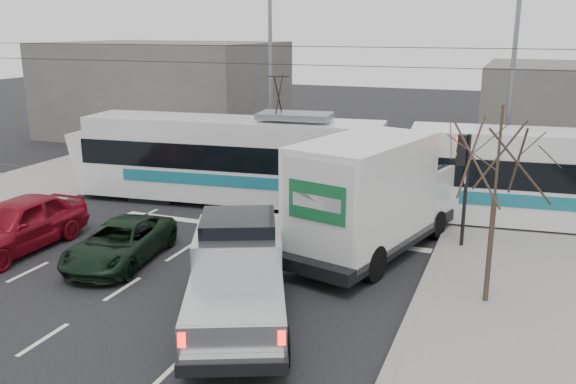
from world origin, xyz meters
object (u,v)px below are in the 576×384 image
(bare_tree, at_px, (498,161))
(navy_pickup, at_px, (372,206))
(tram, at_px, (395,169))
(green_car, at_px, (120,243))
(red_car, at_px, (17,224))
(traffic_signal, at_px, (463,166))
(box_truck, at_px, (373,197))
(street_lamp_far, at_px, (267,64))
(street_lamp_near, at_px, (508,73))
(silver_pickup, at_px, (238,271))

(bare_tree, relative_size, navy_pickup, 0.93)
(bare_tree, xyz_separation_m, tram, (-3.83, 6.92, -1.98))
(green_car, height_order, red_car, red_car)
(navy_pickup, bearing_deg, green_car, -133.89)
(traffic_signal, distance_m, tram, 4.08)
(box_truck, bearing_deg, navy_pickup, 118.87)
(red_car, bearing_deg, bare_tree, 4.29)
(bare_tree, distance_m, street_lamp_far, 17.97)
(bare_tree, xyz_separation_m, red_car, (-14.22, -1.15, -2.94))
(tram, bearing_deg, street_lamp_near, 46.51)
(green_car, bearing_deg, bare_tree, -3.27)
(bare_tree, height_order, street_lamp_far, street_lamp_far)
(tram, height_order, navy_pickup, tram)
(street_lamp_far, height_order, green_car, street_lamp_far)
(bare_tree, distance_m, navy_pickup, 6.43)
(traffic_signal, relative_size, street_lamp_near, 0.40)
(traffic_signal, bearing_deg, silver_pickup, -124.08)
(street_lamp_near, xyz_separation_m, silver_pickup, (-5.40, -14.23, -3.97))
(traffic_signal, distance_m, silver_pickup, 8.28)
(silver_pickup, bearing_deg, tram, 55.37)
(street_lamp_near, bearing_deg, navy_pickup, -117.16)
(box_truck, xyz_separation_m, navy_pickup, (-0.38, 1.52, -0.76))
(street_lamp_far, relative_size, navy_pickup, 1.67)
(street_lamp_near, relative_size, street_lamp_far, 1.00)
(bare_tree, bearing_deg, red_car, -175.40)
(bare_tree, bearing_deg, silver_pickup, -154.32)
(box_truck, distance_m, navy_pickup, 1.74)
(bare_tree, height_order, street_lamp_near, street_lamp_near)
(silver_pickup, distance_m, green_car, 5.25)
(navy_pickup, bearing_deg, traffic_signal, 4.18)
(bare_tree, bearing_deg, navy_pickup, 133.72)
(street_lamp_near, height_order, green_car, street_lamp_near)
(tram, relative_size, silver_pickup, 3.77)
(street_lamp_far, xyz_separation_m, tram, (7.96, -6.58, -3.30))
(tram, bearing_deg, red_car, -147.99)
(street_lamp_near, relative_size, red_car, 1.79)
(street_lamp_far, relative_size, red_car, 1.79)
(silver_pickup, height_order, green_car, silver_pickup)
(navy_pickup, height_order, green_car, navy_pickup)
(silver_pickup, relative_size, red_car, 1.33)
(bare_tree, height_order, red_car, bare_tree)
(box_truck, distance_m, green_car, 7.85)
(street_lamp_near, bearing_deg, box_truck, -110.86)
(bare_tree, height_order, traffic_signal, bare_tree)
(silver_pickup, relative_size, navy_pickup, 1.24)
(street_lamp_far, bearing_deg, tram, -39.60)
(street_lamp_far, height_order, navy_pickup, street_lamp_far)
(tram, xyz_separation_m, box_truck, (0.19, -4.23, 0.03))
(street_lamp_far, xyz_separation_m, green_car, (1.24, -14.34, -4.49))
(street_lamp_near, height_order, navy_pickup, street_lamp_near)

